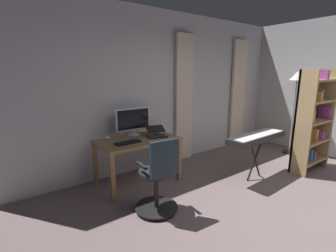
% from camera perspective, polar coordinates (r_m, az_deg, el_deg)
% --- Properties ---
extents(ground_plane, '(7.68, 7.68, 0.00)m').
position_cam_1_polar(ground_plane, '(3.42, 30.93, -20.62)').
color(ground_plane, '#6C5A5B').
extents(back_room_partition, '(5.91, 0.10, 2.85)m').
position_cam_1_polar(back_room_partition, '(4.70, -0.28, 8.44)').
color(back_room_partition, silver).
rests_on(back_room_partition, ground).
extents(curtain_left_panel, '(0.44, 0.06, 2.49)m').
position_cam_1_polar(curtain_left_panel, '(6.05, 16.16, 7.16)').
color(curtain_left_panel, beige).
rests_on(curtain_left_panel, ground).
extents(curtain_right_panel, '(0.40, 0.06, 2.49)m').
position_cam_1_polar(curtain_right_panel, '(4.84, 3.78, 6.35)').
color(curtain_right_panel, beige).
rests_on(curtain_right_panel, ground).
extents(desk, '(1.25, 0.75, 0.73)m').
position_cam_1_polar(desk, '(3.90, -7.18, -4.41)').
color(desk, olive).
rests_on(desk, ground).
extents(office_chair, '(0.56, 0.56, 1.00)m').
position_cam_1_polar(office_chair, '(3.10, -2.24, -12.28)').
color(office_chair, black).
rests_on(office_chair, ground).
extents(computer_monitor, '(0.62, 0.18, 0.46)m').
position_cam_1_polar(computer_monitor, '(4.07, -8.21, 1.42)').
color(computer_monitor, silver).
rests_on(computer_monitor, desk).
extents(computer_keyboard, '(0.39, 0.15, 0.02)m').
position_cam_1_polar(computer_keyboard, '(3.66, -9.43, -3.85)').
color(computer_keyboard, black).
rests_on(computer_keyboard, desk).
extents(laptop, '(0.38, 0.37, 0.15)m').
position_cam_1_polar(laptop, '(3.99, -2.76, -1.76)').
color(laptop, black).
rests_on(laptop, desk).
extents(computer_mouse, '(0.06, 0.10, 0.04)m').
position_cam_1_polar(computer_mouse, '(3.95, -14.03, -2.74)').
color(computer_mouse, white).
rests_on(computer_mouse, desk).
extents(mug_tea, '(0.13, 0.09, 0.09)m').
position_cam_1_polar(mug_tea, '(4.24, -2.74, -0.95)').
color(mug_tea, purple).
rests_on(mug_tea, desk).
extents(bookshelf, '(0.87, 0.30, 1.81)m').
position_cam_1_polar(bookshelf, '(5.05, 30.72, 1.06)').
color(bookshelf, tan).
rests_on(bookshelf, ground).
extents(piano_keyboard, '(1.25, 0.37, 0.78)m').
position_cam_1_polar(piano_keyboard, '(4.24, 20.22, -2.68)').
color(piano_keyboard, black).
rests_on(piano_keyboard, ground).
extents(floor_lamp, '(0.31, 0.31, 1.79)m').
position_cam_1_polar(floor_lamp, '(5.82, 28.05, 8.43)').
color(floor_lamp, black).
rests_on(floor_lamp, ground).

